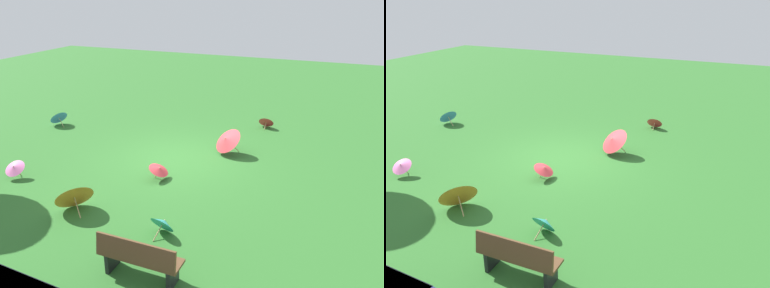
# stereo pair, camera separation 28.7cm
# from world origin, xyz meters

# --- Properties ---
(ground) EXTENTS (40.00, 40.00, 0.00)m
(ground) POSITION_xyz_m (0.00, 0.00, 0.00)
(ground) COLOR #2D6B28
(park_bench) EXTENTS (1.60, 0.48, 0.90)m
(park_bench) POSITION_xyz_m (-1.69, 5.28, 0.47)
(park_bench) COLOR brown
(park_bench) RESTS_ON ground
(parasol_red_0) EXTENTS (1.22, 1.20, 0.89)m
(parasol_red_0) POSITION_xyz_m (-1.37, -0.95, 0.51)
(parasol_red_0) COLOR tan
(parasol_red_0) RESTS_ON ground
(parasol_red_1) EXTENTS (0.58, 0.53, 0.51)m
(parasol_red_1) POSITION_xyz_m (-2.00, -4.05, 0.26)
(parasol_red_1) COLOR tan
(parasol_red_1) RESTS_ON ground
(parasol_red_2) EXTENTS (0.57, 0.59, 0.48)m
(parasol_red_2) POSITION_xyz_m (-0.16, 1.47, 0.31)
(parasol_red_2) COLOR tan
(parasol_red_2) RESTS_ON ground
(parasol_teal_0) EXTENTS (0.65, 0.64, 0.54)m
(parasol_teal_0) POSITION_xyz_m (-1.45, 3.81, 0.27)
(parasol_teal_0) COLOR tan
(parasol_teal_0) RESTS_ON ground
(parasol_pink_0) EXTENTS (0.62, 0.60, 0.54)m
(parasol_pink_0) POSITION_xyz_m (3.63, 3.00, 0.34)
(parasol_pink_0) COLOR tan
(parasol_pink_0) RESTS_ON ground
(parasol_blue_0) EXTENTS (0.77, 0.84, 0.66)m
(parasol_blue_0) POSITION_xyz_m (5.63, -1.21, 0.35)
(parasol_blue_0) COLOR tan
(parasol_blue_0) RESTS_ON ground
(parasol_orange_0) EXTENTS (1.13, 1.16, 0.87)m
(parasol_orange_0) POSITION_xyz_m (0.99, 3.75, 0.43)
(parasol_orange_0) COLOR tan
(parasol_orange_0) RESTS_ON ground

